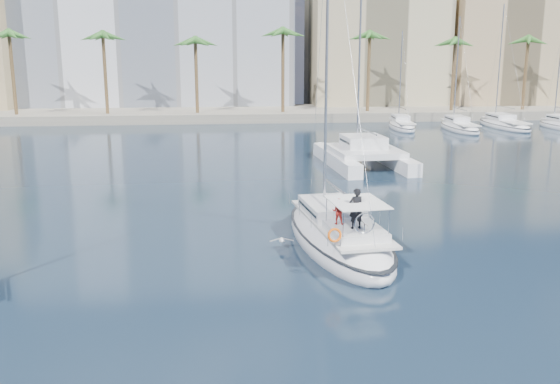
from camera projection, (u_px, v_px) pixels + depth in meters
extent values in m
plane|color=black|center=(270.00, 265.00, 28.55)|extent=(160.00, 160.00, 0.00)
cube|color=gray|center=(234.00, 114.00, 87.54)|extent=(120.00, 14.00, 1.20)
cube|color=silver|center=(152.00, 18.00, 94.99)|extent=(42.00, 16.00, 28.00)
cube|color=tan|center=(374.00, 45.00, 96.22)|extent=(20.00, 14.00, 20.00)
cube|color=tan|center=(504.00, 52.00, 96.41)|extent=(18.00, 12.00, 18.00)
cylinder|color=brown|center=(235.00, 82.00, 82.61)|extent=(0.44, 0.44, 10.50)
sphere|color=#336B27|center=(234.00, 41.00, 81.42)|extent=(3.60, 3.60, 3.60)
cylinder|color=brown|center=(482.00, 80.00, 85.84)|extent=(0.44, 0.44, 10.50)
sphere|color=#336B27|center=(484.00, 41.00, 84.65)|extent=(3.60, 3.60, 3.60)
ellipsoid|color=white|center=(338.00, 239.00, 31.14)|extent=(5.21, 12.53, 2.53)
ellipsoid|color=black|center=(338.00, 232.00, 31.06)|extent=(5.26, 12.65, 0.18)
cube|color=silver|center=(340.00, 222.00, 30.70)|extent=(3.76, 9.38, 0.12)
cube|color=silver|center=(332.00, 208.00, 31.96)|extent=(3.03, 4.25, 0.60)
cube|color=black|center=(332.00, 207.00, 31.95)|extent=(3.00, 3.78, 0.14)
cylinder|color=#B7BABF|center=(327.00, 54.00, 31.55)|extent=(0.15, 0.15, 15.97)
cylinder|color=#B7BABF|center=(338.00, 190.00, 30.68)|extent=(0.66, 4.90, 0.11)
cube|color=silver|center=(355.00, 231.00, 28.41)|extent=(2.63, 3.28, 0.36)
cube|color=white|center=(357.00, 202.00, 27.99)|extent=(2.63, 3.28, 0.04)
torus|color=silver|center=(364.00, 223.00, 27.15)|extent=(0.96, 0.16, 0.96)
torus|color=#FF610D|center=(335.00, 235.00, 26.47)|extent=(0.65, 0.27, 0.64)
imported|color=black|center=(356.00, 208.00, 27.91)|extent=(0.75, 0.57, 1.86)
imported|color=#A51F19|center=(338.00, 211.00, 28.68)|extent=(0.72, 0.65, 1.22)
cube|color=white|center=(336.00, 159.00, 52.23)|extent=(2.04, 11.83, 1.10)
cube|color=white|center=(389.00, 158.00, 53.00)|extent=(2.04, 11.83, 1.10)
cube|color=silver|center=(365.00, 151.00, 51.88)|extent=(5.74, 6.84, 0.50)
cube|color=silver|center=(363.00, 142.00, 52.28)|extent=(3.48, 3.76, 1.00)
cube|color=black|center=(363.00, 141.00, 52.27)|extent=(3.47, 3.29, 0.18)
cylinder|color=#B7BABF|center=(360.00, 52.00, 52.31)|extent=(0.18, 0.18, 15.70)
ellipsoid|color=silver|center=(282.00, 240.00, 30.69)|extent=(0.24, 0.46, 0.22)
sphere|color=silver|center=(281.00, 239.00, 30.90)|extent=(0.12, 0.12, 0.12)
cube|color=gray|center=(275.00, 240.00, 30.65)|extent=(0.53, 0.19, 0.13)
cube|color=gray|center=(288.00, 239.00, 30.72)|extent=(0.53, 0.19, 0.13)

